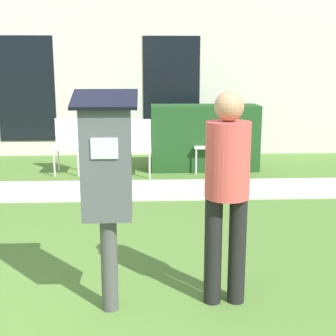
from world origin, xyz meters
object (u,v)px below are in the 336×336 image
Objects in this scene: outdoor_chair_left at (68,141)px; outdoor_chair_middle at (137,143)px; outdoor_chair_right at (206,140)px; parking_meter at (107,174)px; person_standing at (227,183)px.

outdoor_chair_left and outdoor_chair_middle have the same top height.
outdoor_chair_left is at bearing -168.61° from outdoor_chair_right.
parking_meter reaches higher than outdoor_chair_middle.
outdoor_chair_right is (1.28, 4.57, -0.49)m from parking_meter.
parking_meter is 1.77× the size of outdoor_chair_middle.
outdoor_chair_middle is at bearing -13.27° from outdoor_chair_left.
outdoor_chair_middle is 1.17m from outdoor_chair_right.
parking_meter reaches higher than person_standing.
outdoor_chair_left is 1.00× the size of outdoor_chair_right.
parking_meter is 1.77× the size of outdoor_chair_left.
parking_meter is at bearing -79.99° from outdoor_chair_left.
person_standing is at bearing 4.84° from parking_meter.
parking_meter reaches higher than outdoor_chair_left.
outdoor_chair_middle is (-0.72, 4.23, -0.40)m from person_standing.
outdoor_chair_middle is at bearing 88.23° from parking_meter.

